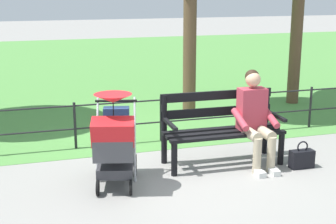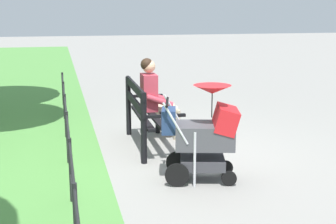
{
  "view_description": "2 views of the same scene",
  "coord_description": "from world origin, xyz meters",
  "px_view_note": "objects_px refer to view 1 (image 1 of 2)",
  "views": [
    {
      "loc": [
        2.01,
        5.77,
        2.34
      ],
      "look_at": [
        0.27,
        -0.01,
        0.79
      ],
      "focal_mm": 52.47,
      "sensor_mm": 36.0,
      "label": 1
    },
    {
      "loc": [
        6.13,
        -1.34,
        2.01
      ],
      "look_at": [
        0.39,
        -0.0,
        0.71
      ],
      "focal_mm": 50.55,
      "sensor_mm": 36.0,
      "label": 2
    }
  ],
  "objects_px": {
    "park_bench": "(221,125)",
    "person_on_bench": "(255,116)",
    "stroller": "(115,139)",
    "handbag": "(302,158)"
  },
  "relations": [
    {
      "from": "park_bench",
      "to": "stroller",
      "type": "bearing_deg",
      "value": 15.15
    },
    {
      "from": "park_bench",
      "to": "handbag",
      "type": "distance_m",
      "value": 1.15
    },
    {
      "from": "stroller",
      "to": "park_bench",
      "type": "bearing_deg",
      "value": -164.85
    },
    {
      "from": "park_bench",
      "to": "stroller",
      "type": "relative_size",
      "value": 1.4
    },
    {
      "from": "park_bench",
      "to": "person_on_bench",
      "type": "relative_size",
      "value": 1.26
    },
    {
      "from": "handbag",
      "to": "person_on_bench",
      "type": "bearing_deg",
      "value": -28.1
    },
    {
      "from": "park_bench",
      "to": "person_on_bench",
      "type": "height_order",
      "value": "person_on_bench"
    },
    {
      "from": "person_on_bench",
      "to": "stroller",
      "type": "height_order",
      "value": "person_on_bench"
    },
    {
      "from": "person_on_bench",
      "to": "stroller",
      "type": "xyz_separation_m",
      "value": [
        1.92,
        0.19,
        -0.08
      ]
    },
    {
      "from": "park_bench",
      "to": "handbag",
      "type": "xyz_separation_m",
      "value": [
        -0.95,
        0.52,
        -0.4
      ]
    }
  ]
}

